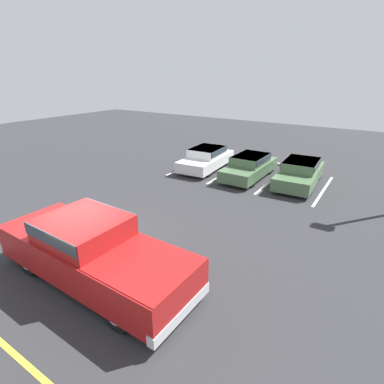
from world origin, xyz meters
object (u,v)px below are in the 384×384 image
object	(u,v)px
parked_sedan_a	(206,158)
wheel_stop_curb	(283,165)
parked_sedan_c	(300,172)
traffic_cone	(48,217)
pickup_truck	(94,251)
parked_sedan_b	(250,166)

from	to	relation	value
parked_sedan_a	wheel_stop_curb	distance (m)	4.92
parked_sedan_c	traffic_cone	size ratio (longest dim) A/B	6.78
pickup_truck	traffic_cone	bearing A→B (deg)	164.66
pickup_truck	parked_sedan_a	bearing A→B (deg)	105.52
pickup_truck	parked_sedan_b	bearing A→B (deg)	90.77
wheel_stop_curb	pickup_truck	bearing A→B (deg)	-94.19
parked_sedan_a	traffic_cone	distance (m)	9.69
traffic_cone	wheel_stop_curb	size ratio (longest dim) A/B	0.39
parked_sedan_c	parked_sedan_b	bearing A→B (deg)	-84.68
traffic_cone	parked_sedan_b	bearing A→B (deg)	65.94
parked_sedan_b	wheel_stop_curb	bearing A→B (deg)	163.66
parked_sedan_b	traffic_cone	size ratio (longest dim) A/B	6.58
parked_sedan_c	traffic_cone	xyz separation A→B (m)	(-6.85, -9.84, -0.37)
pickup_truck	parked_sedan_b	world-z (taller)	pickup_truck
parked_sedan_a	parked_sedan_c	world-z (taller)	parked_sedan_a
parked_sedan_c	traffic_cone	world-z (taller)	parked_sedan_c
pickup_truck	parked_sedan_c	world-z (taller)	pickup_truck
pickup_truck	parked_sedan_c	distance (m)	11.39
parked_sedan_c	traffic_cone	distance (m)	12.00
parked_sedan_a	parked_sedan_b	size ratio (longest dim) A/B	1.02
parked_sedan_a	wheel_stop_curb	xyz separation A→B (m)	(3.81, 3.05, -0.61)
parked_sedan_b	wheel_stop_curb	size ratio (longest dim) A/B	2.54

